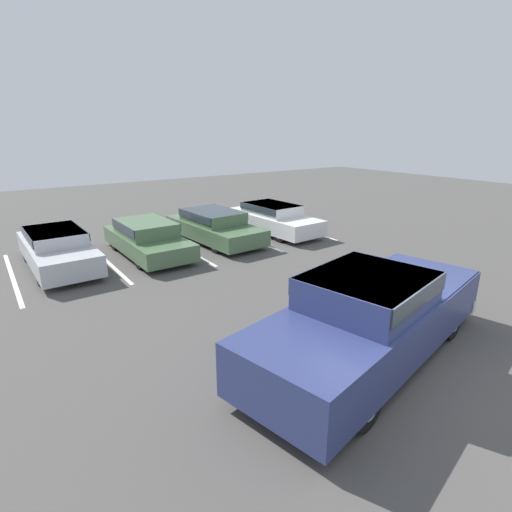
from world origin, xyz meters
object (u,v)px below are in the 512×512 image
Objects in this scene: parked_sedan_b at (147,237)px; parked_sedan_d at (273,217)px; parked_sedan_c at (214,225)px; pickup_truck at (373,315)px; wheel_stop_curb at (145,229)px; parked_sedan_a at (57,248)px.

parked_sedan_b is 5.56m from parked_sedan_d.
parked_sedan_d is at bearing 82.28° from parked_sedan_c.
parked_sedan_b is at bearing 85.42° from pickup_truck.
pickup_truck is 9.34m from parked_sedan_c.
parked_sedan_d reaches higher than parked_sedan_c.
parked_sedan_c is 3.65m from wheel_stop_curb.
parked_sedan_a is 5.66m from parked_sedan_c.
parked_sedan_b is (-1.16, 8.96, -0.25)m from pickup_truck.
parked_sedan_d is (8.41, -0.31, -0.00)m from parked_sedan_a.
parked_sedan_a is 1.04× the size of parked_sedan_b.
parked_sedan_a reaches higher than parked_sedan_d.
pickup_truck is 3.79× the size of wheel_stop_curb.
parked_sedan_c is 2.76m from parked_sedan_d.
pickup_truck reaches higher than parked_sedan_b.
parked_sedan_c is at bearing -62.15° from wheel_stop_curb.
parked_sedan_a is at bearing -93.97° from parked_sedan_c.
wheel_stop_curb is (-0.04, 12.38, -0.82)m from pickup_truck.
parked_sedan_a is 2.72× the size of wheel_stop_curb.
parked_sedan_a is 0.96× the size of parked_sedan_c.
pickup_truck is 10.11m from parked_sedan_a.
pickup_truck is 1.36× the size of parked_sedan_d.
pickup_truck is 1.39× the size of parked_sedan_a.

